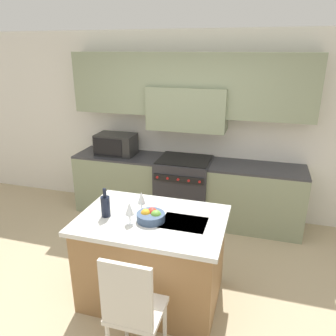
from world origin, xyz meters
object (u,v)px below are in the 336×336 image
(range_stove, at_px, (184,189))
(microwave, at_px, (116,144))
(wine_glass_near, at_px, (129,209))
(fruit_bowl, at_px, (151,216))
(island_chair, at_px, (132,308))
(wine_glass_far, at_px, (141,198))
(wine_bottle, at_px, (106,206))

(range_stove, xyz_separation_m, microwave, (-1.08, 0.02, 0.60))
(wine_glass_near, distance_m, fruit_bowl, 0.22)
(island_chair, relative_size, fruit_bowl, 3.97)
(microwave, bearing_deg, wine_glass_near, -61.98)
(microwave, bearing_deg, fruit_bowl, -56.66)
(range_stove, height_order, wine_glass_near, wine_glass_near)
(range_stove, xyz_separation_m, wine_glass_far, (-0.03, -1.65, 0.59))
(microwave, distance_m, fruit_bowl, 2.16)
(range_stove, bearing_deg, fruit_bowl, -86.46)
(wine_glass_near, relative_size, fruit_bowl, 0.81)
(wine_glass_near, bearing_deg, island_chair, -67.12)
(wine_glass_near, relative_size, wine_glass_far, 1.00)
(microwave, relative_size, wine_glass_far, 2.70)
(microwave, height_order, wine_bottle, microwave)
(range_stove, bearing_deg, microwave, 179.01)
(island_chair, bearing_deg, wine_glass_near, 112.88)
(wine_bottle, height_order, wine_glass_near, wine_bottle)
(island_chair, distance_m, wine_glass_far, 1.05)
(wine_glass_far, relative_size, fruit_bowl, 0.81)
(wine_bottle, bearing_deg, wine_glass_far, 30.25)
(range_stove, xyz_separation_m, island_chair, (0.22, -2.56, 0.12))
(range_stove, bearing_deg, wine_glass_near, -91.75)
(microwave, distance_m, wine_bottle, 1.99)
(microwave, distance_m, wine_glass_near, 2.17)
(wine_glass_near, bearing_deg, fruit_bowl, 33.10)
(range_stove, relative_size, wine_glass_near, 4.35)
(island_chair, bearing_deg, wine_bottle, 127.32)
(microwave, relative_size, island_chair, 0.55)
(range_stove, distance_m, wine_glass_far, 1.75)
(wine_glass_far, bearing_deg, microwave, 122.00)
(wine_bottle, bearing_deg, microwave, 111.88)
(wine_glass_far, bearing_deg, wine_glass_near, -95.36)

